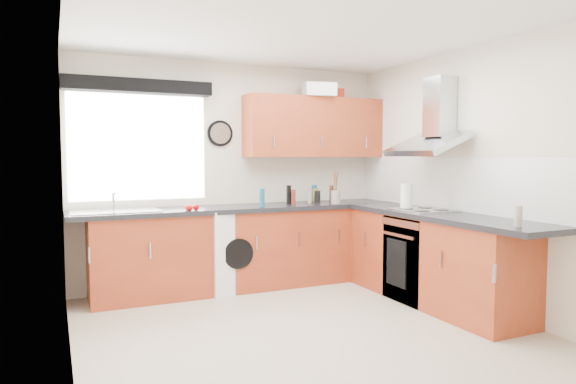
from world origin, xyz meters
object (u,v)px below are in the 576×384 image
upper_cabinets (314,127)px  extractor_hood (433,125)px  washing_machine (229,249)px  oven (423,258)px

upper_cabinets → extractor_hood: bearing=-63.9°
washing_machine → extractor_hood: bearing=-43.4°
oven → upper_cabinets: size_ratio=0.50×
extractor_hood → upper_cabinets: bearing=116.1°
oven → extractor_hood: size_ratio=1.09×
oven → upper_cabinets: 1.99m
extractor_hood → washing_machine: extractor_hood is taller
oven → upper_cabinets: (-0.55, 1.32, 1.38)m
oven → extractor_hood: bearing=-0.0°
extractor_hood → upper_cabinets: upper_cabinets is taller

